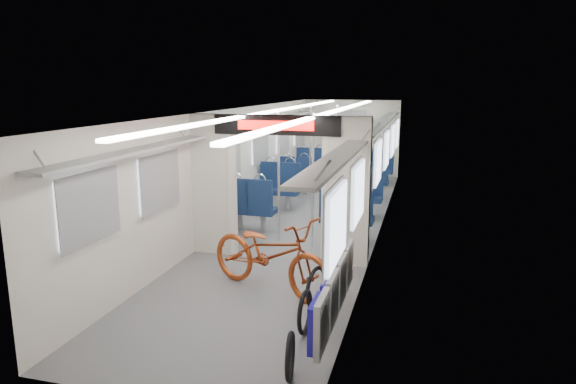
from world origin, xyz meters
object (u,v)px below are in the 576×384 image
object	(u,v)px
flip_bench	(334,290)
seat_bay_far_right	(374,171)
stanchion_near_right	(313,182)
seat_bay_far_left	(304,168)
stanchion_far_left	(310,157)
bicycle	(270,254)
seat_bay_near_left	(266,192)
bike_hoop_b	(305,314)
bike_hoop_c	(316,289)
bike_hoop_a	(290,359)
seat_bay_near_right	(354,200)
stanchion_far_right	(336,156)
stanchion_near_left	(279,178)

from	to	relation	value
flip_bench	seat_bay_far_right	xyz separation A→B (m)	(-0.42, 8.21, -0.04)
stanchion_near_right	seat_bay_far_left	bearing A→B (deg)	104.99
seat_bay_far_left	stanchion_far_left	bearing A→B (deg)	-72.72
bicycle	flip_bench	xyz separation A→B (m)	(1.06, -1.09, 0.04)
seat_bay_far_right	stanchion_near_right	xyz separation A→B (m)	(-0.53, -5.04, 0.61)
bicycle	seat_bay_near_left	xyz separation A→B (m)	(-1.23, 3.66, 0.03)
bike_hoop_b	bike_hoop_c	bearing A→B (deg)	91.98
bicycle	seat_bay_far_right	world-z (taller)	seat_bay_far_right
bike_hoop_a	bike_hoop_b	world-z (taller)	bike_hoop_b
stanchion_near_right	seat_bay_near_right	bearing A→B (deg)	69.26
seat_bay_far_right	stanchion_far_left	xyz separation A→B (m)	(-1.23, -2.07, 0.61)
seat_bay_far_left	flip_bench	bearing A→B (deg)	-74.39
seat_bay_far_left	stanchion_far_right	bearing A→B (deg)	-55.88
bike_hoop_a	stanchion_far_left	size ratio (longest dim) A/B	0.21
bike_hoop_c	stanchion_far_left	bearing A→B (deg)	103.50
seat_bay_near_right	stanchion_far_right	distance (m)	2.11
bike_hoop_b	stanchion_far_right	world-z (taller)	stanchion_far_right
bike_hoop_c	stanchion_near_left	world-z (taller)	stanchion_near_left
bike_hoop_b	stanchion_near_left	world-z (taller)	stanchion_near_left
seat_bay_far_right	bicycle	bearing A→B (deg)	-95.16
bike_hoop_a	seat_bay_near_right	xyz separation A→B (m)	(-0.16, 5.45, 0.35)
seat_bay_near_left	seat_bay_far_left	bearing A→B (deg)	90.00
bike_hoop_c	stanchion_near_left	distance (m)	2.98
bicycle	stanchion_far_right	xyz separation A→B (m)	(-0.05, 5.37, 0.61)
bicycle	bike_hoop_b	xyz separation A→B (m)	(0.72, -1.04, -0.30)
seat_bay_near_right	seat_bay_far_right	xyz separation A→B (m)	(0.00, 3.66, -0.02)
flip_bench	stanchion_near_right	world-z (taller)	stanchion_near_right
bike_hoop_b	bicycle	bearing A→B (deg)	124.87
flip_bench	seat_bay_far_right	bearing A→B (deg)	92.92
seat_bay_near_left	flip_bench	bearing A→B (deg)	-64.27
bike_hoop_c	seat_bay_near_right	xyz separation A→B (m)	(-0.05, 3.78, 0.32)
bicycle	bike_hoop_a	distance (m)	2.16
flip_bench	bike_hoop_b	world-z (taller)	flip_bench
seat_bay_near_left	seat_bay_far_right	xyz separation A→B (m)	(1.87, 3.46, -0.03)
seat_bay_near_right	seat_bay_far_right	size ratio (longest dim) A/B	1.09
bicycle	bike_hoop_a	xyz separation A→B (m)	(0.80, -1.98, -0.32)
bicycle	stanchion_near_right	size ratio (longest dim) A/B	0.89
flip_bench	stanchion_far_right	xyz separation A→B (m)	(-1.12, 6.46, 0.57)
bike_hoop_a	seat_bay_near_left	bearing A→B (deg)	109.78
seat_bay_far_right	stanchion_far_left	world-z (taller)	stanchion_far_left
bicycle	stanchion_far_left	size ratio (longest dim) A/B	0.89
stanchion_far_right	bicycle	bearing A→B (deg)	-89.42
stanchion_far_right	seat_bay_far_left	bearing A→B (deg)	124.12
seat_bay_near_left	seat_bay_near_right	distance (m)	1.88
seat_bay_near_left	seat_bay_far_left	xyz separation A→B (m)	(-0.00, 3.44, -0.03)
bike_hoop_a	stanchion_near_left	size ratio (longest dim) A/B	0.21
seat_bay_far_left	stanchion_near_left	size ratio (longest dim) A/B	0.87
seat_bay_far_right	stanchion_near_right	world-z (taller)	stanchion_near_right
bike_hoop_b	stanchion_near_right	xyz separation A→B (m)	(-0.60, 3.11, 0.92)
bike_hoop_a	seat_bay_near_right	size ratio (longest dim) A/B	0.22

